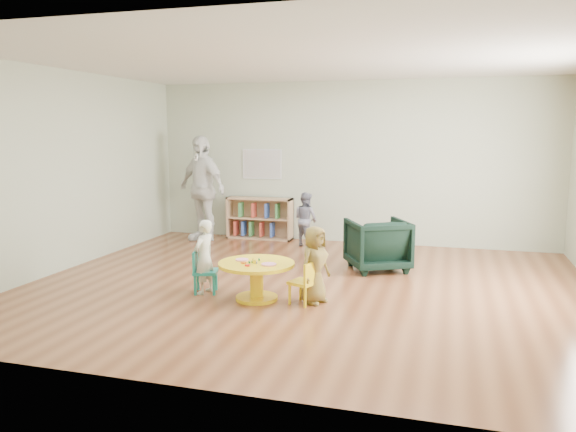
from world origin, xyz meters
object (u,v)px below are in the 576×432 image
object	(u,v)px
toddler	(306,219)
adult_caretaker	(202,188)
bookshelf	(259,218)
child_left	(204,257)
activity_table	(257,274)
child_right	(315,265)
kid_chair_right	(305,281)
kid_chair_left	(202,270)
armchair	(377,245)

from	to	relation	value
toddler	adult_caretaker	distance (m)	1.96
bookshelf	toddler	bearing A→B (deg)	-23.61
child_left	toddler	distance (m)	3.10
activity_table	child_right	xyz separation A→B (m)	(0.68, 0.07, 0.14)
child_right	bookshelf	bearing A→B (deg)	52.36
bookshelf	adult_caretaker	distance (m)	1.18
bookshelf	child_left	world-z (taller)	child_left
child_left	toddler	size ratio (longest dim) A/B	0.98
kid_chair_right	kid_chair_left	bearing A→B (deg)	106.09
kid_chair_right	toddler	distance (m)	3.26
activity_table	bookshelf	xyz separation A→B (m)	(-1.20, 3.56, 0.06)
kid_chair_right	child_right	distance (m)	0.22
child_right	toddler	size ratio (longest dim) A/B	0.97
child_left	adult_caretaker	size ratio (longest dim) A/B	0.48
armchair	child_left	bearing A→B (deg)	15.65
child_right	adult_caretaker	world-z (taller)	adult_caretaker
bookshelf	toddler	size ratio (longest dim) A/B	1.30
kid_chair_right	armchair	xyz separation A→B (m)	(0.58, 1.83, 0.10)
bookshelf	child_right	world-z (taller)	child_right
kid_chair_left	child_left	distance (m)	0.17
activity_table	armchair	size ratio (longest dim) A/B	1.11
adult_caretaker	armchair	bearing A→B (deg)	3.23
toddler	armchair	bearing A→B (deg)	167.62
kid_chair_right	toddler	bearing A→B (deg)	34.74
kid_chair_left	kid_chair_right	distance (m)	1.32
kid_chair_left	toddler	xyz separation A→B (m)	(0.51, 3.05, 0.18)
activity_table	adult_caretaker	xyz separation A→B (m)	(-2.12, 3.11, 0.63)
kid_chair_left	bookshelf	bearing A→B (deg)	171.31
kid_chair_right	child_left	size ratio (longest dim) A/B	0.55
kid_chair_right	child_right	xyz separation A→B (m)	(0.08, 0.09, 0.18)
armchair	adult_caretaker	world-z (taller)	adult_caretaker
armchair	activity_table	bearing A→B (deg)	29.66
bookshelf	child_left	distance (m)	3.53
bookshelf	adult_caretaker	world-z (taller)	adult_caretaker
kid_chair_left	armchair	xyz separation A→B (m)	(1.89, 1.74, 0.08)
kid_chair_left	armchair	bearing A→B (deg)	116.08
activity_table	kid_chair_left	bearing A→B (deg)	173.91
adult_caretaker	activity_table	bearing A→B (deg)	-30.97
kid_chair_left	armchair	size ratio (longest dim) A/B	0.65
activity_table	child_left	size ratio (longest dim) A/B	0.99
kid_chair_right	armchair	distance (m)	1.92
activity_table	bookshelf	bearing A→B (deg)	108.61
activity_table	toddler	bearing A→B (deg)	93.98
child_right	toddler	world-z (taller)	toddler
bookshelf	child_right	xyz separation A→B (m)	(1.88, -3.49, 0.08)
kid_chair_left	bookshelf	size ratio (longest dim) A/B	0.44
armchair	toddler	bearing A→B (deg)	-71.04
kid_chair_left	child_right	size ratio (longest dim) A/B	0.59
bookshelf	adult_caretaker	bearing A→B (deg)	-153.94
child_left	kid_chair_right	bearing A→B (deg)	98.12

